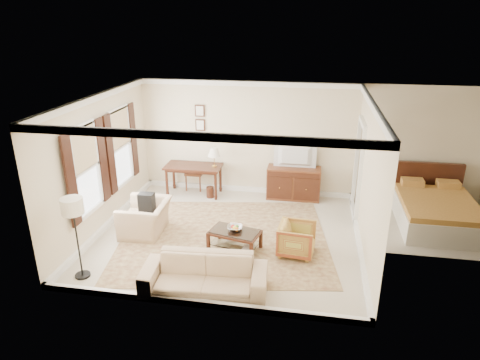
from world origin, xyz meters
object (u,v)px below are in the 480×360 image
(sideboard, at_px, (294,183))
(sofa, at_px, (204,270))
(coffee_table, at_px, (235,235))
(tv, at_px, (295,149))
(club_armchair, at_px, (145,213))
(writing_desk, at_px, (194,169))
(striped_armchair, at_px, (297,238))

(sideboard, height_order, sofa, same)
(coffee_table, xyz_separation_m, sofa, (-0.25, -1.44, 0.10))
(tv, xyz_separation_m, club_armchair, (-3.01, -2.40, -0.85))
(writing_desk, xyz_separation_m, club_armchair, (-0.44, -2.25, -0.21))
(sideboard, bearing_deg, writing_desk, -176.12)
(tv, relative_size, striped_armchair, 1.43)
(striped_armchair, height_order, sofa, sofa)
(writing_desk, bearing_deg, sideboard, 3.88)
(sideboard, height_order, coffee_table, sideboard)
(sideboard, bearing_deg, sofa, -106.34)
(writing_desk, height_order, tv, tv)
(writing_desk, relative_size, striped_armchair, 2.06)
(writing_desk, height_order, sideboard, sideboard)
(coffee_table, bearing_deg, sofa, -99.79)
(coffee_table, distance_m, striped_armchair, 1.22)
(sideboard, xyz_separation_m, coffee_table, (-0.99, -2.80, -0.10))
(writing_desk, bearing_deg, coffee_table, -59.12)
(sideboard, relative_size, club_armchair, 1.24)
(coffee_table, height_order, sofa, sofa)
(coffee_table, bearing_deg, tv, 70.32)
(sideboard, height_order, striped_armchair, sideboard)
(writing_desk, xyz_separation_m, coffee_table, (1.57, -2.63, -0.36))
(striped_armchair, distance_m, sofa, 2.09)
(tv, height_order, sofa, tv)
(sideboard, height_order, club_armchair, club_armchair)
(tv, distance_m, club_armchair, 3.95)
(sideboard, relative_size, tv, 1.33)
(sideboard, distance_m, tv, 0.91)
(coffee_table, bearing_deg, striped_armchair, 2.05)
(sideboard, xyz_separation_m, tv, (0.00, -0.02, 0.91))
(writing_desk, bearing_deg, striped_armchair, -42.79)
(writing_desk, relative_size, coffee_table, 1.33)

